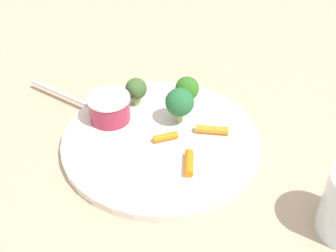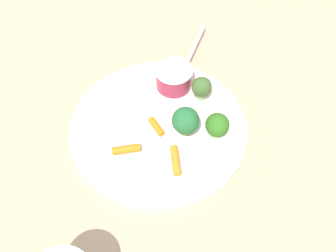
{
  "view_description": "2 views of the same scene",
  "coord_description": "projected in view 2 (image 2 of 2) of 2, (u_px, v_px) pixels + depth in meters",
  "views": [
    {
      "loc": [
        0.29,
        -0.39,
        0.44
      ],
      "look_at": [
        0.01,
        0.01,
        0.03
      ],
      "focal_mm": 48.78,
      "sensor_mm": 36.0,
      "label": 1
    },
    {
      "loc": [
        0.3,
        0.14,
        0.48
      ],
      "look_at": [
        0.01,
        0.02,
        0.03
      ],
      "focal_mm": 37.97,
      "sensor_mm": 36.0,
      "label": 2
    }
  ],
  "objects": [
    {
      "name": "carrot_stick_2",
      "position": [
        176.0,
        160.0,
        0.52
      ],
      "size": [
        0.05,
        0.03,
        0.01
      ],
      "primitive_type": "cylinder",
      "rotation": [
        1.57,
        0.0,
        2.07
      ],
      "color": "orange",
      "rests_on": "plate"
    },
    {
      "name": "sauce_cup",
      "position": [
        174.0,
        78.0,
        0.6
      ],
      "size": [
        0.06,
        0.06,
        0.04
      ],
      "color": "#9C2841",
      "rests_on": "plate"
    },
    {
      "name": "broccoli_floret_2",
      "position": [
        185.0,
        122.0,
        0.53
      ],
      "size": [
        0.04,
        0.04,
        0.06
      ],
      "color": "#94AB6A",
      "rests_on": "plate"
    },
    {
      "name": "ground_plane",
      "position": [
        158.0,
        129.0,
        0.58
      ],
      "size": [
        2.4,
        2.4,
        0.0
      ],
      "primitive_type": "plane",
      "color": "tan"
    },
    {
      "name": "broccoli_floret_0",
      "position": [
        202.0,
        87.0,
        0.58
      ],
      "size": [
        0.03,
        0.03,
        0.04
      ],
      "color": "#8FBE70",
      "rests_on": "plate"
    },
    {
      "name": "carrot_stick_1",
      "position": [
        126.0,
        149.0,
        0.53
      ],
      "size": [
        0.03,
        0.04,
        0.01
      ],
      "primitive_type": "cylinder",
      "rotation": [
        1.57,
        0.0,
        0.56
      ],
      "color": "orange",
      "rests_on": "plate"
    },
    {
      "name": "plate",
      "position": [
        158.0,
        127.0,
        0.57
      ],
      "size": [
        0.28,
        0.28,
        0.01
      ],
      "primitive_type": "cylinder",
      "color": "silver",
      "rests_on": "ground_plane"
    },
    {
      "name": "carrot_stick_0",
      "position": [
        158.0,
        127.0,
        0.56
      ],
      "size": [
        0.03,
        0.03,
        0.01
      ],
      "primitive_type": "cylinder",
      "rotation": [
        1.57,
        0.0,
        5.66
      ],
      "color": "orange",
      "rests_on": "plate"
    },
    {
      "name": "fork",
      "position": [
        189.0,
        59.0,
        0.65
      ],
      "size": [
        0.19,
        0.02,
        0.0
      ],
      "color": "beige",
      "rests_on": "plate"
    },
    {
      "name": "broccoli_floret_1",
      "position": [
        217.0,
        125.0,
        0.54
      ],
      "size": [
        0.04,
        0.04,
        0.05
      ],
      "color": "#8EC06F",
      "rests_on": "plate"
    }
  ]
}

